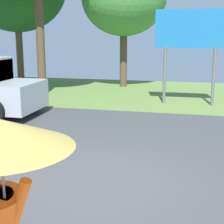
# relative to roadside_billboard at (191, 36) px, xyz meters

# --- Properties ---
(ground_plane) EXTENTS (40.00, 22.00, 0.20)m
(ground_plane) POSITION_rel_roadside_billboard_xyz_m (-1.44, -4.81, -2.60)
(ground_plane) COLOR #424244
(roadside_billboard) EXTENTS (2.60, 0.12, 3.50)m
(roadside_billboard) POSITION_rel_roadside_billboard_xyz_m (0.00, 0.00, 0.00)
(roadside_billboard) COLOR slate
(roadside_billboard) RESTS_ON ground_plane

